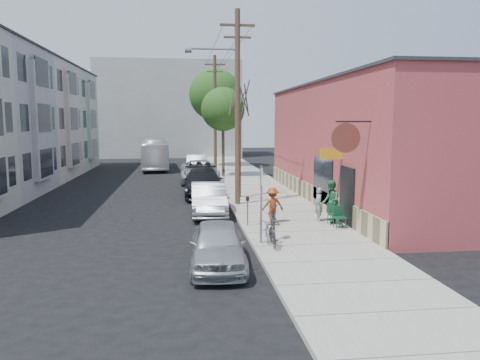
{
  "coord_description": "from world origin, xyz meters",
  "views": [
    {
      "loc": [
        -0.42,
        -19.82,
        4.51
      ],
      "look_at": [
        2.51,
        3.9,
        1.5
      ],
      "focal_mm": 35.0,
      "sensor_mm": 36.0,
      "label": 1
    }
  ],
  "objects": [
    {
      "name": "patron_grey",
      "position": [
        5.46,
        -0.22,
        0.89
      ],
      "size": [
        0.38,
        0.56,
        1.49
      ],
      "primitive_type": "imported",
      "rotation": [
        0.0,
        0.0,
        -1.52
      ],
      "color": "gray",
      "rests_on": "sidewalk"
    },
    {
      "name": "bus",
      "position": [
        -3.08,
        25.5,
        1.41
      ],
      "size": [
        3.03,
        10.23,
        2.81
      ],
      "primitive_type": "imported",
      "rotation": [
        0.0,
        0.0,
        0.07
      ],
      "color": "white",
      "rests_on": "ground"
    },
    {
      "name": "car_2",
      "position": [
        0.8,
        8.19,
        0.82
      ],
      "size": [
        2.32,
        5.67,
        1.64
      ],
      "primitive_type": "imported",
      "rotation": [
        0.0,
        0.0,
        -0.0
      ],
      "color": "black",
      "rests_on": "ground"
    },
    {
      "name": "parking_meter_far",
      "position": [
        2.25,
        10.43,
        0.98
      ],
      "size": [
        0.14,
        0.14,
        1.24
      ],
      "color": "slate",
      "rests_on": "sidewalk"
    },
    {
      "name": "car_1",
      "position": [
        0.8,
        2.53,
        0.77
      ],
      "size": [
        1.68,
        4.67,
        1.53
      ],
      "primitive_type": "imported",
      "rotation": [
        0.0,
        0.0,
        -0.01
      ],
      "color": "#B7BABF",
      "rests_on": "ground"
    },
    {
      "name": "cyclist",
      "position": [
        3.4,
        -0.32,
        0.92
      ],
      "size": [
        1.06,
        0.69,
        1.54
      ],
      "primitive_type": "imported",
      "rotation": [
        0.0,
        0.0,
        3.27
      ],
      "color": "maroon",
      "rests_on": "sidewalk"
    },
    {
      "name": "cafe_building",
      "position": [
        8.99,
        4.99,
        3.3
      ],
      "size": [
        6.6,
        20.2,
        6.61
      ],
      "color": "#A73E41",
      "rests_on": "ground"
    },
    {
      "name": "patio_chair_a",
      "position": [
        5.93,
        -0.9,
        0.59
      ],
      "size": [
        0.65,
        0.65,
        0.88
      ],
      "primitive_type": null,
      "rotation": [
        0.0,
        0.0,
        -0.4
      ],
      "color": "#113E25",
      "rests_on": "sidewalk"
    },
    {
      "name": "tree_bare",
      "position": [
        2.8,
        6.76,
        2.64
      ],
      "size": [
        0.24,
        0.24,
        4.99
      ],
      "color": "#44392C",
      "rests_on": "sidewalk"
    },
    {
      "name": "parked_bike_a",
      "position": [
        2.68,
        -4.04,
        0.61
      ],
      "size": [
        0.52,
        1.55,
        0.92
      ],
      "primitive_type": "imported",
      "rotation": [
        0.0,
        0.0,
        -0.06
      ],
      "color": "black",
      "rests_on": "sidewalk"
    },
    {
      "name": "parking_meter_near",
      "position": [
        2.25,
        -0.77,
        0.98
      ],
      "size": [
        0.14,
        0.14,
        1.24
      ],
      "color": "slate",
      "rests_on": "sidewalk"
    },
    {
      "name": "sign_post",
      "position": [
        2.35,
        -3.56,
        1.83
      ],
      "size": [
        0.07,
        0.45,
        2.8
      ],
      "color": "slate",
      "rests_on": "sidewalk"
    },
    {
      "name": "patron_green",
      "position": [
        5.91,
        -0.54,
        1.07
      ],
      "size": [
        0.83,
        0.99,
        1.84
      ],
      "primitive_type": "imported",
      "rotation": [
        0.0,
        0.0,
        -1.73
      ],
      "color": "#307950",
      "rests_on": "sidewalk"
    },
    {
      "name": "car_0",
      "position": [
        0.62,
        -5.79,
        0.71
      ],
      "size": [
        1.88,
        4.24,
        1.42
      ],
      "primitive_type": "imported",
      "rotation": [
        0.0,
        0.0,
        -0.05
      ],
      "color": "#A9ADB1",
      "rests_on": "ground"
    },
    {
      "name": "cyclist_bike",
      "position": [
        3.4,
        -0.32,
        0.59
      ],
      "size": [
        0.67,
        1.7,
        0.88
      ],
      "primitive_type": "imported",
      "rotation": [
        0.0,
        0.0,
        -0.05
      ],
      "color": "black",
      "rests_on": "sidewalk"
    },
    {
      "name": "end_cap_building",
      "position": [
        -2.0,
        42.0,
        6.0
      ],
      "size": [
        18.0,
        8.0,
        12.0
      ],
      "primitive_type": "cube",
      "color": "#A0A09B",
      "rests_on": "ground"
    },
    {
      "name": "car_4",
      "position": [
        0.8,
        20.43,
        0.82
      ],
      "size": [
        1.9,
        5.03,
        1.64
      ],
      "primitive_type": "imported",
      "rotation": [
        0.0,
        0.0,
        -0.03
      ],
      "color": "#B8BEC1",
      "rests_on": "ground"
    },
    {
      "name": "parked_bike_b",
      "position": [
        2.66,
        -3.19,
        0.56
      ],
      "size": [
        0.77,
        1.63,
        0.82
      ],
      "primitive_type": "imported",
      "rotation": [
        0.0,
        0.0,
        -0.14
      ],
      "color": "gray",
      "rests_on": "sidewalk"
    },
    {
      "name": "patio_chair_b",
      "position": [
        5.96,
        -1.61,
        0.59
      ],
      "size": [
        0.54,
        0.54,
        0.88
      ],
      "primitive_type": null,
      "rotation": [
        0.0,
        0.0,
        0.08
      ],
      "color": "#113E25",
      "rests_on": "sidewalk"
    },
    {
      "name": "tree_leafy_far",
      "position": [
        2.8,
        25.89,
        7.05
      ],
      "size": [
        5.01,
        5.01,
        9.42
      ],
      "color": "#44392C",
      "rests_on": "sidewalk"
    },
    {
      "name": "sidewalk",
      "position": [
        4.25,
        11.0,
        0.07
      ],
      "size": [
        4.5,
        58.0,
        0.15
      ],
      "primitive_type": "cube",
      "color": "#A2A296",
      "rests_on": "ground"
    },
    {
      "name": "car_3",
      "position": [
        0.8,
        14.49,
        0.82
      ],
      "size": [
        2.75,
        5.93,
        1.65
      ],
      "primitive_type": "imported",
      "rotation": [
        0.0,
        0.0,
        0.0
      ],
      "color": "#ACB0B4",
      "rests_on": "ground"
    },
    {
      "name": "tree_leafy_mid",
      "position": [
        2.8,
        17.25,
        5.43
      ],
      "size": [
        3.45,
        3.45,
        7.03
      ],
      "color": "#44392C",
      "rests_on": "sidewalk"
    },
    {
      "name": "apartment_row",
      "position": [
        -11.85,
        14.0,
        4.5
      ],
      "size": [
        6.3,
        32.0,
        9.0
      ],
      "color": "#A9B69A",
      "rests_on": "ground"
    },
    {
      "name": "utility_pole_far",
      "position": [
        2.45,
        21.21,
        5.34
      ],
      "size": [
        1.8,
        0.28,
        10.0
      ],
      "color": "#503A28",
      "rests_on": "sidewalk"
    },
    {
      "name": "utility_pole_near",
      "position": [
        2.39,
        4.5,
        5.41
      ],
      "size": [
        3.57,
        0.28,
        10.0
      ],
      "color": "#503A28",
      "rests_on": "sidewalk"
    },
    {
      "name": "ground",
      "position": [
        0.0,
        0.0,
        0.0
      ],
      "size": [
        120.0,
        120.0,
        0.0
      ],
      "primitive_type": "plane",
      "color": "black"
    }
  ]
}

